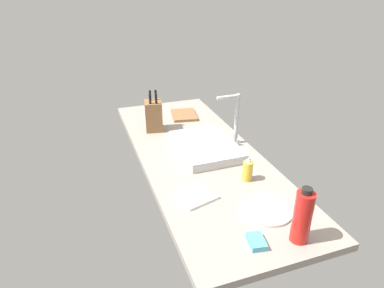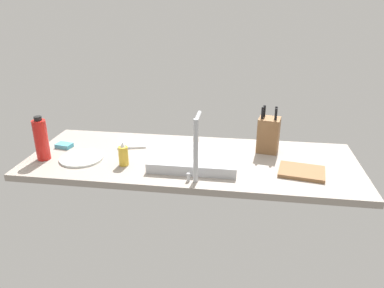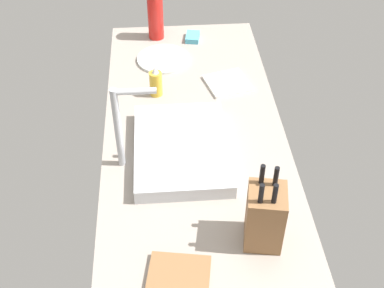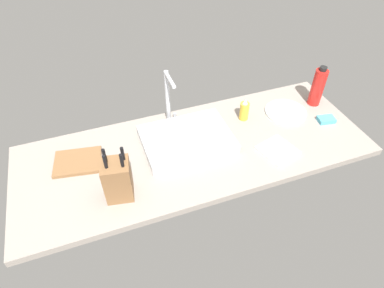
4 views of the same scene
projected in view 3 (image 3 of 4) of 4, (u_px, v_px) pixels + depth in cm
name	position (u px, v px, depth cm)	size (l,w,h in cm)	color
countertop_slab	(196.00, 152.00, 181.56)	(177.37, 66.32, 3.50)	gray
sink_basin	(182.00, 149.00, 176.39)	(44.66, 32.38, 5.12)	#B7BABF
faucet	(122.00, 122.00, 162.61)	(5.50, 14.34, 31.12)	#B7BABF
knife_block	(265.00, 216.00, 143.99)	(13.26, 12.60, 26.11)	brown
soap_bottle	(156.00, 83.00, 200.82)	(5.10, 5.10, 13.02)	gold
water_bottle	(155.00, 15.00, 230.66)	(7.14, 7.14, 24.05)	red
dinner_plate	(164.00, 59.00, 222.94)	(23.22, 23.22, 1.20)	silver
dish_towel	(228.00, 83.00, 209.25)	(16.18, 16.74, 1.20)	white
dish_sponge	(193.00, 37.00, 235.87)	(9.00, 6.00, 2.40)	#4CA3BC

